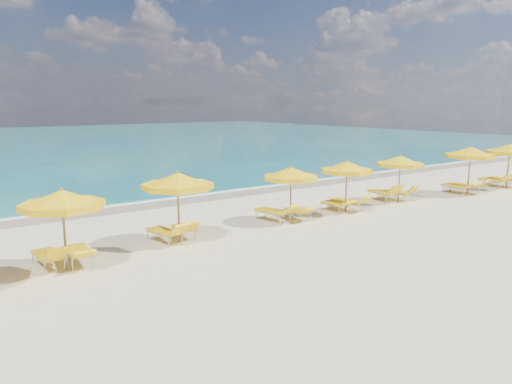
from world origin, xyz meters
TOP-DOWN VIEW (x-y plane):
  - ground_plane at (0.00, 0.00)m, footprint 120.00×120.00m
  - ocean at (0.00, 48.00)m, footprint 120.00×80.00m
  - wet_sand_band at (0.00, 7.40)m, footprint 120.00×2.60m
  - foam_line at (0.00, 8.20)m, footprint 120.00×1.20m
  - whitecap_near at (-6.00, 17.00)m, footprint 14.00×0.36m
  - whitecap_far at (8.00, 24.00)m, footprint 18.00×0.30m
  - umbrella_2 at (-8.13, -0.17)m, footprint 2.79×2.79m
  - umbrella_3 at (-4.09, 0.50)m, footprint 3.11×3.11m
  - umbrella_4 at (1.05, 0.54)m, footprint 2.80×2.80m
  - umbrella_5 at (4.24, 0.48)m, footprint 2.91×2.91m
  - umbrella_6 at (8.05, 0.55)m, footprint 2.95×2.95m
  - umbrella_7 at (12.64, -0.38)m, footprint 3.38×3.38m
  - umbrella_8 at (16.38, -0.56)m, footprint 3.13×3.13m
  - lounger_2_left at (-8.50, 0.33)m, footprint 0.69×1.82m
  - lounger_2_right at (-7.67, 0.18)m, footprint 0.87×2.03m
  - lounger_3_left at (-4.50, 0.74)m, footprint 0.91×1.92m
  - lounger_3_right at (-3.66, 0.97)m, footprint 0.77×1.64m
  - lounger_4_left at (0.51, 0.97)m, footprint 1.01×2.08m
  - lounger_4_right at (1.58, 0.71)m, footprint 0.83×1.78m
  - lounger_5_left at (3.88, 0.79)m, footprint 0.63×1.75m
  - lounger_5_right at (4.64, 0.66)m, footprint 0.97×2.03m
  - lounger_6_left at (7.54, 1.10)m, footprint 1.00×2.03m
  - lounger_6_right at (8.41, 0.85)m, footprint 0.77×1.86m
  - lounger_7_left at (12.26, -0.01)m, footprint 0.88×2.11m
  - lounger_7_right at (13.03, -0.04)m, footprint 0.87×2.08m
  - lounger_8_left at (15.92, -0.00)m, footprint 0.96×1.99m
  - lounger_8_right at (16.80, -0.13)m, footprint 1.04×2.12m

SIDE VIEW (x-z plane):
  - ground_plane at x=0.00m, z-range 0.00..0.00m
  - ocean at x=0.00m, z-range -0.15..0.15m
  - wet_sand_band at x=0.00m, z-range -0.01..0.01m
  - foam_line at x=0.00m, z-range -0.01..0.01m
  - whitecap_near at x=-6.00m, z-range -0.03..0.03m
  - whitecap_far at x=8.00m, z-range -0.03..0.03m
  - lounger_3_right at x=-3.66m, z-range -0.19..0.59m
  - lounger_5_left at x=3.88m, z-range -0.13..0.54m
  - lounger_4_right at x=1.58m, z-range -0.14..0.55m
  - lounger_2_left at x=-8.50m, z-range -0.21..0.67m
  - lounger_2_right at x=-7.67m, z-range -0.14..0.61m
  - lounger_6_right at x=8.41m, z-range -0.21..0.68m
  - lounger_3_left at x=-4.50m, z-range -0.20..0.67m
  - lounger_5_right at x=4.64m, z-range -0.18..0.65m
  - lounger_8_right at x=16.80m, z-range -0.13..0.61m
  - lounger_8_left at x=15.92m, z-range -0.21..0.68m
  - lounger_7_left at x=12.26m, z-range -0.15..0.63m
  - lounger_7_right at x=13.03m, z-range -0.17..0.66m
  - lounger_4_left at x=0.51m, z-range -0.19..0.68m
  - lounger_6_left at x=7.54m, z-range -0.23..0.74m
  - umbrella_4 at x=1.05m, z-range 0.81..3.12m
  - umbrella_6 at x=8.05m, z-range 0.82..3.15m
  - umbrella_5 at x=4.24m, z-range 0.82..3.15m
  - umbrella_2 at x=-8.13m, z-range 0.86..3.31m
  - umbrella_3 at x=-4.09m, z-range 0.89..3.42m
  - umbrella_8 at x=16.38m, z-range 0.91..3.47m
  - umbrella_7 at x=12.64m, z-range 0.91..3.51m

